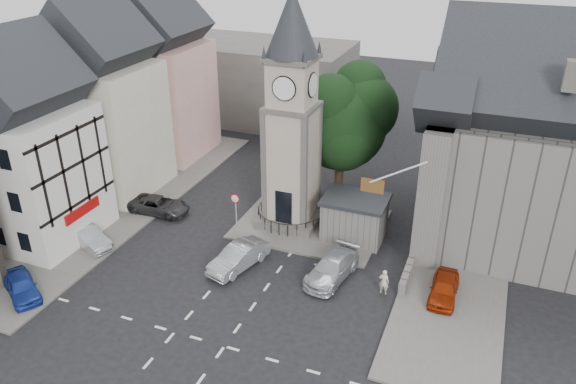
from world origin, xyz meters
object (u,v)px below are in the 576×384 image
at_px(clock_tower, 292,115).
at_px(pedestrian, 384,282).
at_px(car_west_blue, 21,286).
at_px(car_east_red, 444,288).
at_px(stone_shelter, 355,218).

bearing_deg(clock_tower, pedestrian, -36.34).
height_order(car_west_blue, car_east_red, car_west_blue).
height_order(clock_tower, stone_shelter, clock_tower).
height_order(car_east_red, pedestrian, pedestrian).
xyz_separation_m(car_west_blue, car_east_red, (23.00, 8.91, -0.01)).
relative_size(stone_shelter, pedestrian, 2.63).
relative_size(stone_shelter, car_west_blue, 1.11).
height_order(stone_shelter, car_west_blue, stone_shelter).
relative_size(car_west_blue, pedestrian, 2.37).
bearing_deg(car_west_blue, car_east_red, -35.81).
relative_size(clock_tower, pedestrian, 9.94).
relative_size(clock_tower, car_west_blue, 4.19).
relative_size(clock_tower, stone_shelter, 3.78).
distance_m(clock_tower, car_east_red, 14.62).
distance_m(car_west_blue, pedestrian, 21.21).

